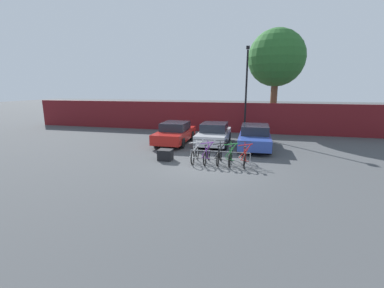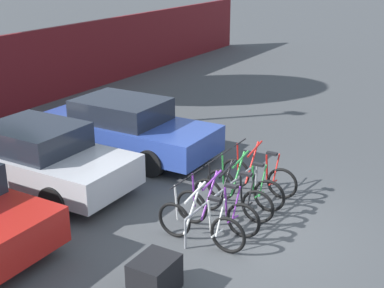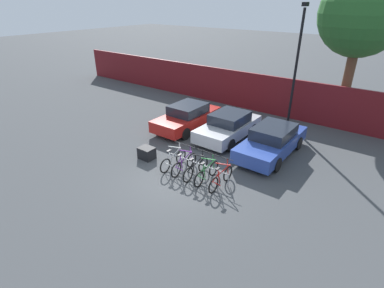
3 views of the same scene
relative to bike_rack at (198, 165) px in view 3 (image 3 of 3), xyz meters
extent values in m
plane|color=#424447|center=(-0.41, -0.68, -0.47)|extent=(120.00, 120.00, 0.00)
cube|color=maroon|center=(-0.41, 8.82, 0.73)|extent=(36.00, 0.16, 2.42)
cylinder|color=gray|center=(0.00, 0.00, 0.08)|extent=(2.93, 0.04, 0.04)
cylinder|color=gray|center=(-1.47, 0.00, -0.20)|extent=(0.04, 0.04, 0.55)
cylinder|color=gray|center=(1.47, 0.00, -0.20)|extent=(0.04, 0.04, 0.55)
torus|color=black|center=(-1.22, -0.68, -0.14)|extent=(0.06, 0.66, 0.66)
torus|color=black|center=(-1.22, 0.37, -0.14)|extent=(0.06, 0.66, 0.66)
cylinder|color=silver|center=(-1.22, 0.01, 0.18)|extent=(0.60, 0.04, 0.76)
cylinder|color=silver|center=(-1.22, -0.05, 0.49)|extent=(0.68, 0.04, 0.16)
cylinder|color=silver|center=(-1.22, -0.33, 0.12)|extent=(0.14, 0.04, 0.63)
cylinder|color=silver|center=(-1.22, -0.53, 0.14)|extent=(0.32, 0.03, 0.58)
cylinder|color=silver|center=(-1.22, -0.48, -0.17)|extent=(0.40, 0.03, 0.08)
cylinder|color=silver|center=(-1.22, 0.33, 0.20)|extent=(0.12, 0.04, 0.69)
cylinder|color=black|center=(-1.22, 0.29, 0.57)|extent=(0.52, 0.03, 0.03)
cube|color=black|center=(-1.22, -0.42, 0.46)|extent=(0.10, 0.22, 0.05)
torus|color=black|center=(-0.62, -0.68, -0.14)|extent=(0.06, 0.66, 0.66)
torus|color=black|center=(-0.62, 0.37, -0.14)|extent=(0.06, 0.66, 0.66)
cylinder|color=#752D99|center=(-0.62, 0.01, 0.18)|extent=(0.60, 0.04, 0.76)
cylinder|color=#752D99|center=(-0.62, -0.05, 0.49)|extent=(0.68, 0.04, 0.16)
cylinder|color=#752D99|center=(-0.62, -0.33, 0.12)|extent=(0.14, 0.04, 0.63)
cylinder|color=#752D99|center=(-0.62, -0.53, 0.14)|extent=(0.32, 0.03, 0.58)
cylinder|color=#752D99|center=(-0.62, -0.48, -0.17)|extent=(0.40, 0.03, 0.08)
cylinder|color=#752D99|center=(-0.62, 0.33, 0.20)|extent=(0.12, 0.04, 0.69)
cylinder|color=black|center=(-0.62, 0.29, 0.57)|extent=(0.52, 0.03, 0.03)
cube|color=black|center=(-0.62, -0.42, 0.46)|extent=(0.10, 0.22, 0.05)
torus|color=black|center=(0.00, -0.68, -0.14)|extent=(0.06, 0.66, 0.66)
torus|color=black|center=(0.00, 0.37, -0.14)|extent=(0.06, 0.66, 0.66)
cylinder|color=black|center=(0.00, 0.01, 0.18)|extent=(0.60, 0.04, 0.76)
cylinder|color=black|center=(0.00, -0.05, 0.49)|extent=(0.68, 0.04, 0.16)
cylinder|color=black|center=(0.00, -0.33, 0.12)|extent=(0.14, 0.04, 0.63)
cylinder|color=black|center=(0.00, -0.53, 0.14)|extent=(0.32, 0.03, 0.58)
cylinder|color=black|center=(0.00, -0.48, -0.17)|extent=(0.40, 0.03, 0.08)
cylinder|color=black|center=(0.00, 0.33, 0.20)|extent=(0.12, 0.04, 0.69)
cylinder|color=black|center=(0.00, 0.29, 0.57)|extent=(0.52, 0.03, 0.03)
cube|color=black|center=(0.00, -0.42, 0.46)|extent=(0.10, 0.22, 0.05)
torus|color=black|center=(0.54, -0.68, -0.14)|extent=(0.06, 0.66, 0.66)
torus|color=black|center=(0.54, 0.37, -0.14)|extent=(0.06, 0.66, 0.66)
cylinder|color=#288438|center=(0.54, 0.01, 0.18)|extent=(0.60, 0.04, 0.76)
cylinder|color=#288438|center=(0.54, -0.05, 0.49)|extent=(0.68, 0.04, 0.16)
cylinder|color=#288438|center=(0.54, -0.33, 0.12)|extent=(0.14, 0.04, 0.63)
cylinder|color=#288438|center=(0.54, -0.53, 0.14)|extent=(0.32, 0.03, 0.58)
cylinder|color=#288438|center=(0.54, -0.48, -0.17)|extent=(0.40, 0.03, 0.08)
cylinder|color=#288438|center=(0.54, 0.33, 0.20)|extent=(0.12, 0.04, 0.69)
cylinder|color=black|center=(0.54, 0.29, 0.57)|extent=(0.52, 0.03, 0.03)
cube|color=black|center=(0.54, -0.42, 0.46)|extent=(0.10, 0.22, 0.05)
torus|color=black|center=(1.22, -0.68, -0.14)|extent=(0.06, 0.66, 0.66)
torus|color=black|center=(1.22, 0.37, -0.14)|extent=(0.06, 0.66, 0.66)
cylinder|color=red|center=(1.22, 0.01, 0.18)|extent=(0.60, 0.04, 0.76)
cylinder|color=red|center=(1.22, -0.05, 0.49)|extent=(0.68, 0.04, 0.16)
cylinder|color=red|center=(1.22, -0.33, 0.12)|extent=(0.14, 0.04, 0.63)
cylinder|color=red|center=(1.22, -0.53, 0.14)|extent=(0.32, 0.03, 0.58)
cylinder|color=red|center=(1.22, -0.48, -0.17)|extent=(0.40, 0.03, 0.08)
cylinder|color=red|center=(1.22, 0.33, 0.20)|extent=(0.12, 0.04, 0.69)
cylinder|color=black|center=(1.22, 0.29, 0.57)|extent=(0.52, 0.03, 0.03)
cube|color=black|center=(1.22, -0.42, 0.46)|extent=(0.10, 0.22, 0.05)
cube|color=red|center=(-3.46, 3.70, 0.09)|extent=(1.80, 4.29, 0.62)
cube|color=#1E232D|center=(-3.46, 3.80, 0.66)|extent=(1.58, 1.97, 0.52)
cylinder|color=black|center=(-4.32, 4.94, -0.15)|extent=(0.20, 0.64, 0.64)
cylinder|color=black|center=(-2.61, 4.94, -0.15)|extent=(0.20, 0.64, 0.64)
cylinder|color=black|center=(-4.32, 2.45, -0.15)|extent=(0.20, 0.64, 0.64)
cylinder|color=black|center=(-2.61, 2.45, -0.15)|extent=(0.20, 0.64, 0.64)
cube|color=#B7B7BC|center=(-0.90, 3.91, 0.09)|extent=(1.80, 4.12, 0.62)
cube|color=#1E232D|center=(-0.90, 4.01, 0.66)|extent=(1.58, 1.90, 0.52)
cylinder|color=black|center=(-1.75, 5.11, -0.15)|extent=(0.20, 0.64, 0.64)
cylinder|color=black|center=(-0.04, 5.11, -0.15)|extent=(0.20, 0.64, 0.64)
cylinder|color=black|center=(-1.75, 2.71, -0.15)|extent=(0.20, 0.64, 0.64)
cylinder|color=black|center=(-0.04, 2.71, -0.15)|extent=(0.20, 0.64, 0.64)
cube|color=#2D479E|center=(1.65, 3.59, 0.09)|extent=(1.80, 4.55, 0.62)
cube|color=#1E232D|center=(1.65, 3.70, 0.66)|extent=(1.58, 2.09, 0.52)
cylinder|color=black|center=(0.79, 4.91, -0.15)|extent=(0.20, 0.64, 0.64)
cylinder|color=black|center=(2.50, 4.91, -0.15)|extent=(0.20, 0.64, 0.64)
cylinder|color=black|center=(0.79, 2.27, -0.15)|extent=(0.20, 0.64, 0.64)
cylinder|color=black|center=(2.50, 2.27, -0.15)|extent=(0.20, 0.64, 0.64)
cylinder|color=black|center=(0.88, 7.83, 2.67)|extent=(0.14, 0.14, 6.28)
cube|color=black|center=(0.88, 7.83, 5.96)|extent=(0.24, 0.44, 0.20)
cube|color=black|center=(-2.74, -0.25, -0.20)|extent=(0.70, 0.56, 0.55)
cylinder|color=brown|center=(3.08, 10.62, 1.65)|extent=(0.55, 0.55, 4.25)
sphere|color=#286028|center=(3.08, 10.62, 5.48)|extent=(4.56, 4.56, 4.56)
camera|label=1|loc=(1.53, -12.18, 3.17)|focal=24.00mm
camera|label=2|loc=(-8.25, -4.13, 4.29)|focal=50.00mm
camera|label=3|loc=(6.28, -8.72, 6.21)|focal=28.00mm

